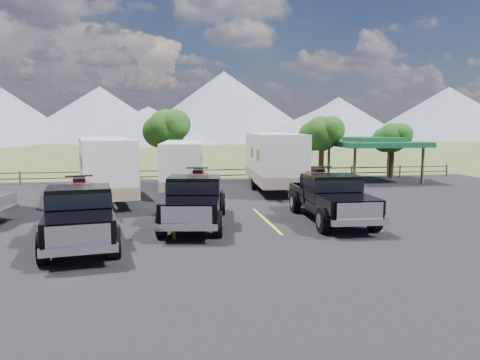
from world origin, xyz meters
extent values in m
plane|color=#455725|center=(0.00, 0.00, 0.00)|extent=(320.00, 320.00, 0.00)
cube|color=black|center=(0.00, 3.00, 0.02)|extent=(44.00, 34.00, 0.04)
cube|color=yellow|center=(-6.00, 4.00, 0.04)|extent=(0.12, 5.50, 0.01)
cube|color=yellow|center=(-2.00, 4.00, 0.04)|extent=(0.12, 5.50, 0.01)
cube|color=yellow|center=(2.00, 4.00, 0.04)|extent=(0.12, 5.50, 0.01)
cube|color=yellow|center=(6.00, 4.00, 0.04)|extent=(0.12, 5.50, 0.01)
cylinder|color=black|center=(9.00, 17.00, 1.40)|extent=(0.39, 0.39, 2.80)
sphere|color=#173F0F|center=(9.00, 17.00, 3.50)|extent=(2.52, 2.52, 2.52)
sphere|color=#173F0F|center=(9.54, 16.55, 3.77)|extent=(1.98, 1.98, 1.98)
sphere|color=#173F0F|center=(8.50, 17.40, 3.32)|extent=(2.16, 2.16, 2.16)
cylinder|color=black|center=(15.00, 18.00, 1.26)|extent=(0.38, 0.38, 2.52)
sphere|color=#173F0F|center=(15.00, 18.00, 3.15)|extent=(2.24, 2.24, 2.24)
sphere|color=#173F0F|center=(15.48, 17.60, 3.39)|extent=(1.76, 1.76, 1.76)
sphere|color=#173F0F|center=(14.55, 18.35, 2.99)|extent=(1.92, 1.92, 1.92)
cylinder|color=black|center=(-2.00, 19.00, 1.54)|extent=(0.41, 0.41, 3.08)
sphere|color=#173F0F|center=(-2.00, 19.00, 3.85)|extent=(2.80, 2.80, 2.80)
sphere|color=#173F0F|center=(-1.40, 18.50, 4.15)|extent=(2.20, 2.20, 2.20)
sphere|color=#173F0F|center=(-2.56, 19.44, 3.65)|extent=(2.40, 2.40, 2.40)
cylinder|color=brown|center=(-12.00, 18.50, 0.50)|extent=(0.12, 0.12, 1.00)
cylinder|color=brown|center=(-8.00, 18.50, 0.50)|extent=(0.12, 0.12, 1.00)
cylinder|color=brown|center=(-4.00, 18.50, 0.50)|extent=(0.12, 0.12, 1.00)
cylinder|color=brown|center=(0.00, 18.50, 0.50)|extent=(0.12, 0.12, 1.00)
cylinder|color=brown|center=(4.00, 18.50, 0.50)|extent=(0.12, 0.12, 1.00)
cylinder|color=brown|center=(8.00, 18.50, 0.50)|extent=(0.12, 0.12, 1.00)
cylinder|color=brown|center=(12.00, 18.50, 0.50)|extent=(0.12, 0.12, 1.00)
cylinder|color=brown|center=(16.00, 18.50, 0.50)|extent=(0.12, 0.12, 1.00)
cylinder|color=brown|center=(20.00, 18.50, 0.50)|extent=(0.12, 0.12, 1.00)
cube|color=brown|center=(2.00, 18.50, 0.45)|extent=(36.00, 0.06, 0.08)
cube|color=brown|center=(2.00, 18.50, 0.85)|extent=(36.00, 0.06, 0.08)
cylinder|color=brown|center=(10.50, 14.50, 1.30)|extent=(0.20, 0.20, 2.60)
cylinder|color=brown|center=(10.50, 19.50, 1.30)|extent=(0.20, 0.20, 2.60)
cylinder|color=brown|center=(15.50, 14.50, 1.30)|extent=(0.20, 0.20, 2.60)
cylinder|color=brown|center=(15.50, 19.50, 1.30)|extent=(0.20, 0.20, 2.60)
cube|color=#17532F|center=(13.00, 17.00, 2.75)|extent=(6.20, 6.20, 0.35)
cube|color=#17532F|center=(13.00, 17.00, 3.05)|extent=(3.50, 3.50, 0.35)
cone|color=slate|center=(-18.00, 112.00, 7.00)|extent=(44.00, 44.00, 14.00)
cone|color=slate|center=(14.00, 108.00, 9.00)|extent=(52.00, 52.00, 18.00)
cone|color=slate|center=(48.00, 114.00, 6.00)|extent=(40.00, 40.00, 12.00)
cone|color=slate|center=(80.00, 110.00, 7.50)|extent=(50.00, 50.00, 15.00)
cone|color=slate|center=(-5.00, 87.00, 4.00)|extent=(32.00, 32.00, 8.00)
cone|color=slate|center=(35.00, 84.00, 4.50)|extent=(40.00, 40.00, 9.00)
cube|color=black|center=(-5.22, 1.16, 0.73)|extent=(2.92, 6.44, 0.39)
cube|color=black|center=(-4.90, -0.91, 1.13)|extent=(2.37, 2.26, 0.54)
cube|color=black|center=(-5.20, 1.03, 1.51)|extent=(2.28, 1.99, 1.09)
cube|color=black|center=(-5.20, 1.03, 1.67)|extent=(2.34, 2.06, 0.49)
cube|color=black|center=(-5.51, 3.10, 1.03)|extent=(2.46, 2.90, 0.60)
cube|color=silver|center=(-4.73, -2.01, 1.08)|extent=(1.74, 0.35, 0.60)
cube|color=silver|center=(-4.72, -2.07, 0.66)|extent=(2.14, 0.52, 0.24)
cube|color=silver|center=(-5.71, 4.39, 0.66)|extent=(2.14, 0.50, 0.24)
cylinder|color=black|center=(-5.90, -1.13, 0.53)|extent=(0.47, 1.02, 0.98)
cylinder|color=black|center=(-3.88, -0.82, 0.53)|extent=(0.47, 1.02, 0.98)
cylinder|color=black|center=(-6.56, 3.14, 0.53)|extent=(0.47, 1.02, 0.98)
cylinder|color=black|center=(-4.53, 3.45, 0.53)|extent=(0.47, 1.02, 0.98)
cube|color=maroon|center=(-5.51, 3.10, 1.76)|extent=(0.97, 1.52, 0.38)
cube|color=black|center=(-5.51, 3.10, 2.03)|extent=(0.55, 0.87, 0.20)
cube|color=maroon|center=(-5.42, 2.51, 1.87)|extent=(0.92, 0.51, 0.24)
cylinder|color=black|center=(-5.44, 2.61, 2.25)|extent=(0.98, 0.21, 0.07)
cylinder|color=black|center=(-5.91, 2.43, 1.54)|extent=(0.37, 0.65, 0.61)
cylinder|color=black|center=(-4.94, 2.58, 1.54)|extent=(0.37, 0.65, 0.61)
cylinder|color=black|center=(-6.09, 3.62, 1.54)|extent=(0.37, 0.65, 0.61)
cylinder|color=black|center=(-5.12, 3.76, 1.54)|extent=(0.37, 0.65, 0.61)
cube|color=black|center=(-1.09, 3.64, 0.73)|extent=(2.96, 6.47, 0.39)
cube|color=black|center=(-1.42, 1.57, 1.13)|extent=(2.38, 2.27, 0.55)
cube|color=black|center=(-1.11, 3.51, 1.52)|extent=(2.30, 2.00, 1.09)
cube|color=black|center=(-1.11, 3.51, 1.68)|extent=(2.35, 2.08, 0.49)
cube|color=black|center=(-0.79, 5.59, 1.03)|extent=(2.48, 2.92, 0.60)
cube|color=silver|center=(-1.59, 0.47, 1.08)|extent=(1.74, 0.36, 0.60)
cube|color=silver|center=(-1.60, 0.40, 0.66)|extent=(2.15, 0.53, 0.24)
cube|color=silver|center=(-0.58, 6.88, 0.66)|extent=(2.14, 0.51, 0.24)
cylinder|color=black|center=(-2.45, 1.66, 0.53)|extent=(0.48, 1.02, 0.98)
cylinder|color=black|center=(-0.41, 1.34, 0.53)|extent=(0.48, 1.02, 0.98)
cylinder|color=black|center=(-1.77, 5.94, 0.53)|extent=(0.48, 1.02, 0.98)
cylinder|color=black|center=(0.26, 5.62, 0.53)|extent=(0.48, 1.02, 0.98)
cube|color=maroon|center=(-0.79, 5.59, 1.77)|extent=(0.98, 1.52, 0.38)
cube|color=black|center=(-0.79, 5.59, 2.04)|extent=(0.56, 0.88, 0.20)
cube|color=maroon|center=(-0.88, 4.99, 1.88)|extent=(0.92, 0.51, 0.24)
cylinder|color=black|center=(-0.86, 5.10, 2.26)|extent=(0.98, 0.22, 0.07)
cylinder|color=black|center=(-1.37, 5.07, 1.55)|extent=(0.38, 0.65, 0.61)
cylinder|color=black|center=(-0.40, 4.92, 1.55)|extent=(0.38, 0.65, 0.61)
cylinder|color=black|center=(-1.18, 6.26, 1.55)|extent=(0.38, 0.65, 0.61)
cylinder|color=black|center=(-0.21, 6.10, 1.55)|extent=(0.38, 0.65, 0.61)
cube|color=black|center=(4.70, 3.44, 0.72)|extent=(2.20, 6.24, 0.39)
cube|color=black|center=(4.63, 1.36, 1.12)|extent=(2.15, 2.02, 0.54)
cube|color=black|center=(4.69, 3.31, 1.50)|extent=(2.09, 1.76, 1.08)
cube|color=black|center=(4.69, 3.31, 1.67)|extent=(2.14, 1.83, 0.49)
cube|color=black|center=(4.77, 5.39, 1.02)|extent=(2.17, 2.67, 0.60)
cube|color=silver|center=(4.59, 0.25, 1.07)|extent=(1.74, 0.15, 0.60)
cube|color=silver|center=(4.59, 0.19, 0.66)|extent=(2.13, 0.27, 0.24)
cube|color=silver|center=(4.81, 6.69, 0.66)|extent=(2.13, 0.25, 0.24)
cylinder|color=black|center=(3.61, 1.33, 0.53)|extent=(0.36, 0.99, 0.98)
cylinder|color=black|center=(5.64, 1.26, 0.53)|extent=(0.36, 0.99, 0.98)
cylinder|color=black|center=(3.75, 5.62, 0.53)|extent=(0.36, 0.99, 0.98)
cylinder|color=black|center=(5.79, 5.55, 0.53)|extent=(0.36, 0.99, 0.98)
cube|color=maroon|center=(4.77, 5.39, 1.75)|extent=(0.81, 1.43, 0.38)
cube|color=black|center=(4.77, 5.39, 2.02)|extent=(0.46, 0.83, 0.20)
cube|color=maroon|center=(4.75, 4.79, 1.86)|extent=(0.88, 0.41, 0.24)
cylinder|color=black|center=(4.75, 4.90, 2.24)|extent=(0.98, 0.10, 0.07)
cylinder|color=black|center=(4.26, 4.81, 1.54)|extent=(0.30, 0.62, 0.61)
cylinder|color=black|center=(5.23, 4.77, 1.54)|extent=(0.30, 0.62, 0.61)
cylinder|color=black|center=(4.30, 6.00, 1.54)|extent=(0.30, 0.62, 0.61)
cylinder|color=black|center=(5.27, 5.96, 1.54)|extent=(0.30, 0.62, 0.61)
cube|color=white|center=(-5.37, 10.38, 2.02)|extent=(3.90, 8.15, 2.82)
cube|color=gray|center=(-5.37, 10.38, 0.93)|extent=(3.93, 8.19, 0.63)
cube|color=black|center=(-6.26, 8.22, 2.30)|extent=(0.19, 0.93, 0.63)
cube|color=black|center=(-3.77, 8.69, 2.30)|extent=(0.19, 0.93, 0.63)
cylinder|color=black|center=(-6.59, 10.47, 0.41)|extent=(0.39, 0.77, 0.73)
cylinder|color=black|center=(-4.27, 10.90, 0.41)|extent=(0.39, 0.77, 0.73)
cube|color=black|center=(-4.48, 5.61, 0.56)|extent=(0.47, 1.87, 0.10)
cube|color=white|center=(-1.15, 12.91, 1.84)|extent=(2.90, 7.27, 2.55)
cube|color=gray|center=(-1.15, 12.91, 0.84)|extent=(2.93, 7.31, 0.57)
cube|color=black|center=(-2.45, 11.25, 2.09)|extent=(0.10, 0.85, 0.57)
cube|color=black|center=(-0.17, 11.04, 2.09)|extent=(0.10, 0.85, 0.57)
cylinder|color=black|center=(-2.18, 13.29, 0.37)|extent=(0.30, 0.68, 0.66)
cylinder|color=black|center=(-0.06, 13.10, 0.37)|extent=(0.30, 0.68, 0.66)
cube|color=black|center=(-1.55, 8.53, 0.51)|extent=(0.27, 1.71, 0.09)
cube|color=white|center=(4.53, 13.00, 2.12)|extent=(3.16, 8.37, 2.96)
cube|color=gray|center=(4.53, 13.00, 0.97)|extent=(3.19, 8.41, 0.66)
cube|color=black|center=(3.07, 11.04, 2.42)|extent=(0.09, 0.99, 0.66)
cube|color=black|center=(5.72, 10.86, 2.42)|extent=(0.09, 0.99, 0.66)
cylinder|color=black|center=(3.31, 13.41, 0.42)|extent=(0.32, 0.78, 0.77)
cylinder|color=black|center=(5.78, 13.25, 0.42)|extent=(0.32, 0.78, 0.77)
cube|color=black|center=(4.19, 7.92, 0.59)|extent=(0.26, 1.98, 0.11)
cube|color=silver|center=(-8.71, 4.87, 0.64)|extent=(0.39, 2.08, 0.23)
camera|label=1|loc=(-2.39, -15.34, 4.15)|focal=35.00mm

